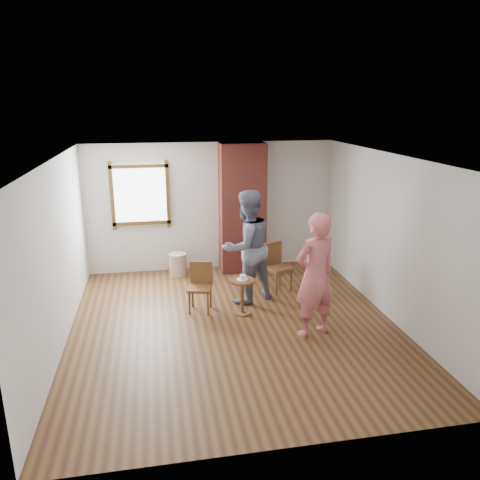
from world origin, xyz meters
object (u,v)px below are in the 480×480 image
Objects in this scene: dining_chair_right at (276,264)px; person_pink at (315,275)px; dining_chair_left at (200,284)px; side_table at (242,291)px; man at (247,247)px; stoneware_crock at (178,264)px.

dining_chair_right is 0.47× the size of person_pink.
side_table is (0.65, -0.30, -0.05)m from dining_chair_left.
dining_chair_left reaches higher than side_table.
man is (0.83, 0.22, 0.53)m from dining_chair_left.
dining_chair_left reaches higher than stoneware_crock.
side_table is 0.31× the size of man.
person_pink is (0.10, -1.82, 0.45)m from dining_chair_right.
side_table is at bearing -154.31° from dining_chair_right.
dining_chair_right is at bearing 38.10° from dining_chair_left.
dining_chair_right is at bearing -105.52° from person_pink.
stoneware_crock is at bearing 125.32° from dining_chair_right.
man is at bearing 71.12° from side_table.
stoneware_crock is 0.24× the size of person_pink.
stoneware_crock is 2.21m from side_table.
person_pink is (0.91, -0.89, 0.54)m from side_table.
person_pink is at bearing -57.43° from stoneware_crock.
man is at bearing -170.35° from dining_chair_right.
side_table is 0.32× the size of person_pink.
man reaches higher than stoneware_crock.
dining_chair_left is at bearing -11.19° from man.
person_pink is (1.56, -1.19, 0.49)m from dining_chair_left.
dining_chair_left is 2.02m from person_pink.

